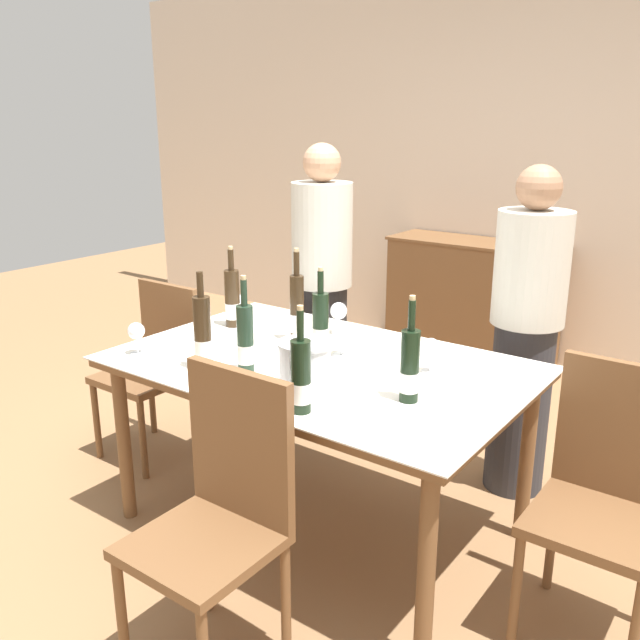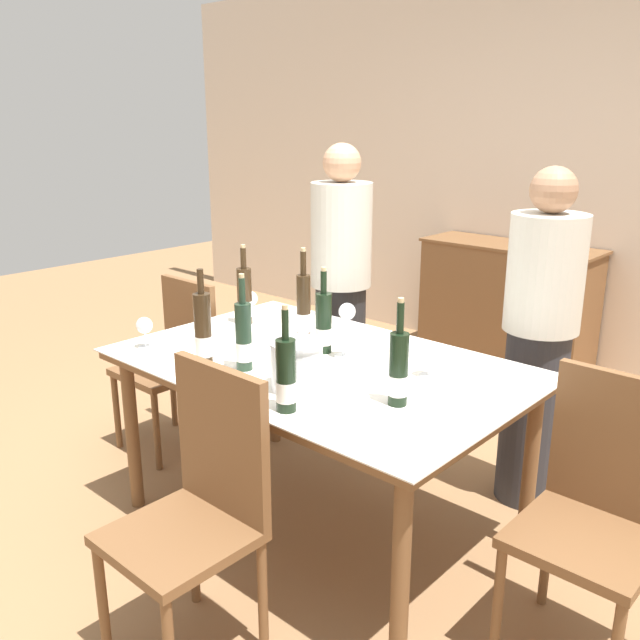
{
  "view_description": "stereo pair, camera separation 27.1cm",
  "coord_description": "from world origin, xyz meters",
  "px_view_note": "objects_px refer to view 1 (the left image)",
  "views": [
    {
      "loc": [
        1.54,
        -2.11,
        1.73
      ],
      "look_at": [
        0.0,
        0.0,
        0.95
      ],
      "focal_mm": 38.0,
      "sensor_mm": 36.0,
      "label": 1
    },
    {
      "loc": [
        1.75,
        -1.94,
        1.73
      ],
      "look_at": [
        0.0,
        0.0,
        0.95
      ],
      "focal_mm": 38.0,
      "sensor_mm": 36.0,
      "label": 2
    }
  ],
  "objects_px": {
    "wine_bottle_1": "(245,340)",
    "person_guest_left": "(525,336)",
    "wine_glass_0": "(339,312)",
    "chair_near_front": "(221,504)",
    "wine_glass_3": "(236,302)",
    "wine_glass_2": "(341,333)",
    "wine_bottle_5": "(297,309)",
    "wine_bottle_2": "(203,336)",
    "wine_bottle_4": "(321,324)",
    "chair_left_end": "(156,359)",
    "wine_bottle_3": "(301,378)",
    "dining_table": "(320,378)",
    "person_host": "(322,292)",
    "sideboard_cabinet": "(472,300)",
    "chair_right_end": "(607,487)",
    "wine_glass_4": "(431,349)",
    "wine_bottle_6": "(232,299)",
    "ice_bucket": "(305,365)",
    "wine_glass_1": "(136,332)",
    "wine_bottle_0": "(410,367)"
  },
  "relations": [
    {
      "from": "wine_bottle_1",
      "to": "person_guest_left",
      "type": "xyz_separation_m",
      "value": [
        0.73,
        1.1,
        -0.13
      ]
    },
    {
      "from": "wine_glass_0",
      "to": "chair_near_front",
      "type": "distance_m",
      "value": 1.21
    },
    {
      "from": "wine_glass_3",
      "to": "wine_glass_2",
      "type": "bearing_deg",
      "value": -11.33
    },
    {
      "from": "wine_bottle_5",
      "to": "wine_glass_2",
      "type": "relative_size",
      "value": 2.91
    },
    {
      "from": "wine_bottle_2",
      "to": "wine_glass_2",
      "type": "distance_m",
      "value": 0.58
    },
    {
      "from": "wine_glass_2",
      "to": "wine_glass_3",
      "type": "relative_size",
      "value": 1.13
    },
    {
      "from": "wine_bottle_4",
      "to": "chair_left_end",
      "type": "distance_m",
      "value": 1.13
    },
    {
      "from": "wine_bottle_3",
      "to": "dining_table",
      "type": "bearing_deg",
      "value": 118.66
    },
    {
      "from": "wine_bottle_2",
      "to": "wine_bottle_4",
      "type": "height_order",
      "value": "wine_bottle_2"
    },
    {
      "from": "wine_glass_2",
      "to": "person_host",
      "type": "bearing_deg",
      "value": 131.03
    },
    {
      "from": "sideboard_cabinet",
      "to": "chair_right_end",
      "type": "relative_size",
      "value": 1.29
    },
    {
      "from": "wine_bottle_1",
      "to": "wine_bottle_4",
      "type": "xyz_separation_m",
      "value": [
        0.09,
        0.37,
        -0.01
      ]
    },
    {
      "from": "wine_glass_4",
      "to": "chair_right_end",
      "type": "distance_m",
      "value": 0.79
    },
    {
      "from": "wine_bottle_3",
      "to": "wine_bottle_6",
      "type": "height_order",
      "value": "wine_bottle_6"
    },
    {
      "from": "wine_bottle_6",
      "to": "wine_glass_4",
      "type": "bearing_deg",
      "value": 0.37
    },
    {
      "from": "sideboard_cabinet",
      "to": "person_guest_left",
      "type": "height_order",
      "value": "person_guest_left"
    },
    {
      "from": "wine_bottle_5",
      "to": "chair_left_end",
      "type": "xyz_separation_m",
      "value": [
        -0.89,
        -0.08,
        -0.4
      ]
    },
    {
      "from": "person_host",
      "to": "wine_glass_2",
      "type": "bearing_deg",
      "value": -48.97
    },
    {
      "from": "ice_bucket",
      "to": "wine_glass_1",
      "type": "relative_size",
      "value": 1.46
    },
    {
      "from": "wine_bottle_0",
      "to": "wine_bottle_5",
      "type": "distance_m",
      "value": 0.79
    },
    {
      "from": "chair_near_front",
      "to": "wine_glass_2",
      "type": "bearing_deg",
      "value": 99.14
    },
    {
      "from": "wine_bottle_1",
      "to": "wine_bottle_5",
      "type": "bearing_deg",
      "value": 100.48
    },
    {
      "from": "wine_glass_3",
      "to": "chair_left_end",
      "type": "bearing_deg",
      "value": -157.57
    },
    {
      "from": "sideboard_cabinet",
      "to": "dining_table",
      "type": "bearing_deg",
      "value": -80.76
    },
    {
      "from": "sideboard_cabinet",
      "to": "wine_bottle_2",
      "type": "bearing_deg",
      "value": -88.43
    },
    {
      "from": "wine_bottle_6",
      "to": "chair_left_end",
      "type": "distance_m",
      "value": 0.64
    },
    {
      "from": "wine_glass_2",
      "to": "person_guest_left",
      "type": "bearing_deg",
      "value": 53.48
    },
    {
      "from": "chair_right_end",
      "to": "wine_glass_3",
      "type": "bearing_deg",
      "value": 174.69
    },
    {
      "from": "wine_bottle_2",
      "to": "wine_bottle_6",
      "type": "bearing_deg",
      "value": 122.09
    },
    {
      "from": "wine_glass_0",
      "to": "chair_near_front",
      "type": "relative_size",
      "value": 0.15
    },
    {
      "from": "chair_left_end",
      "to": "chair_right_end",
      "type": "bearing_deg",
      "value": 0.11
    },
    {
      "from": "sideboard_cabinet",
      "to": "chair_near_front",
      "type": "xyz_separation_m",
      "value": [
        0.56,
        -3.19,
        0.11
      ]
    },
    {
      "from": "ice_bucket",
      "to": "wine_bottle_5",
      "type": "distance_m",
      "value": 0.57
    },
    {
      "from": "wine_bottle_6",
      "to": "chair_near_front",
      "type": "distance_m",
      "value": 1.27
    },
    {
      "from": "chair_right_end",
      "to": "person_guest_left",
      "type": "distance_m",
      "value": 0.97
    },
    {
      "from": "wine_bottle_2",
      "to": "wine_bottle_5",
      "type": "distance_m",
      "value": 0.51
    },
    {
      "from": "dining_table",
      "to": "wine_bottle_0",
      "type": "distance_m",
      "value": 0.54
    },
    {
      "from": "dining_table",
      "to": "wine_glass_2",
      "type": "distance_m",
      "value": 0.2
    },
    {
      "from": "person_host",
      "to": "wine_glass_1",
      "type": "bearing_deg",
      "value": -94.52
    },
    {
      "from": "wine_bottle_5",
      "to": "wine_glass_3",
      "type": "relative_size",
      "value": 3.27
    },
    {
      "from": "wine_glass_0",
      "to": "ice_bucket",
      "type": "bearing_deg",
      "value": -65.51
    },
    {
      "from": "wine_bottle_2",
      "to": "person_host",
      "type": "height_order",
      "value": "person_host"
    },
    {
      "from": "dining_table",
      "to": "chair_right_end",
      "type": "xyz_separation_m",
      "value": [
        1.13,
        0.09,
        -0.16
      ]
    },
    {
      "from": "wine_bottle_6",
      "to": "chair_near_front",
      "type": "relative_size",
      "value": 0.4
    },
    {
      "from": "ice_bucket",
      "to": "chair_right_end",
      "type": "relative_size",
      "value": 0.21
    },
    {
      "from": "wine_bottle_6",
      "to": "person_host",
      "type": "distance_m",
      "value": 0.67
    },
    {
      "from": "wine_glass_0",
      "to": "wine_bottle_6",
      "type": "bearing_deg",
      "value": -157.23
    },
    {
      "from": "wine_bottle_4",
      "to": "wine_bottle_3",
      "type": "bearing_deg",
      "value": -60.0
    },
    {
      "from": "wine_bottle_2",
      "to": "wine_bottle_3",
      "type": "relative_size",
      "value": 1.06
    },
    {
      "from": "wine_bottle_2",
      "to": "chair_near_front",
      "type": "xyz_separation_m",
      "value": [
        0.49,
        -0.42,
        -0.36
      ]
    }
  ]
}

